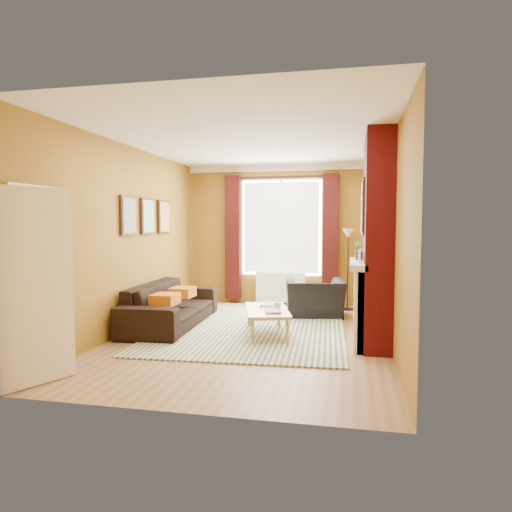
% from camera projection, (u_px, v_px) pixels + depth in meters
% --- Properties ---
extents(ground, '(5.50, 5.50, 0.00)m').
position_uv_depth(ground, '(252.00, 336.00, 6.60)').
color(ground, brown).
rests_on(ground, ground).
extents(room_walls, '(3.82, 5.54, 2.83)m').
position_uv_depth(room_walls, '(299.00, 240.00, 6.64)').
color(room_walls, '#8E621B').
rests_on(room_walls, ground).
extents(striped_rug, '(3.00, 4.02, 0.02)m').
position_uv_depth(striped_rug, '(253.00, 326.00, 7.20)').
color(striped_rug, '#364797').
rests_on(striped_rug, ground).
extents(sofa, '(1.02, 2.38, 0.68)m').
position_uv_depth(sofa, '(172.00, 304.00, 7.29)').
color(sofa, black).
rests_on(sofa, ground).
extents(armchair, '(1.13, 1.03, 0.65)m').
position_uv_depth(armchair, '(315.00, 298.00, 8.00)').
color(armchair, black).
rests_on(armchair, ground).
extents(coffee_table, '(0.88, 1.29, 0.39)m').
position_uv_depth(coffee_table, '(267.00, 312.00, 6.63)').
color(coffee_table, tan).
rests_on(coffee_table, ground).
extents(wicker_stool, '(0.38, 0.38, 0.44)m').
position_uv_depth(wicker_stool, '(311.00, 301.00, 8.36)').
color(wicker_stool, olive).
rests_on(wicker_stool, ground).
extents(floor_lamp, '(0.30, 0.30, 1.54)m').
position_uv_depth(floor_lamp, '(348.00, 246.00, 8.57)').
color(floor_lamp, black).
rests_on(floor_lamp, ground).
extents(book_a, '(0.30, 0.35, 0.03)m').
position_uv_depth(book_a, '(265.00, 311.00, 6.37)').
color(book_a, '#999999').
rests_on(book_a, coffee_table).
extents(book_b, '(0.22, 0.30, 0.02)m').
position_uv_depth(book_b, '(265.00, 305.00, 6.92)').
color(book_b, '#999999').
rests_on(book_b, coffee_table).
extents(mug, '(0.14, 0.14, 0.10)m').
position_uv_depth(mug, '(278.00, 306.00, 6.55)').
color(mug, '#999999').
rests_on(mug, coffee_table).
extents(tv_remote, '(0.06, 0.15, 0.02)m').
position_uv_depth(tv_remote, '(262.00, 306.00, 6.82)').
color(tv_remote, '#28282B').
rests_on(tv_remote, coffee_table).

